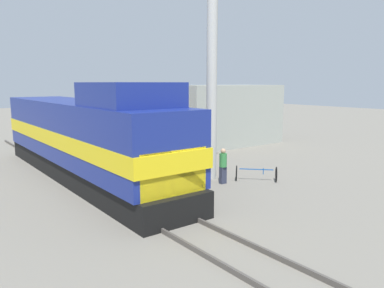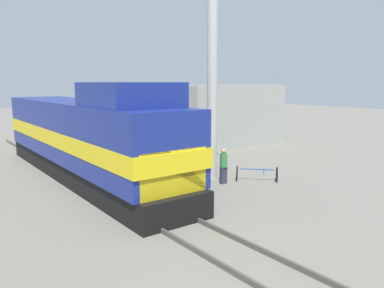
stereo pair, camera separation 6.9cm
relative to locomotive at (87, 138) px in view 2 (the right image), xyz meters
name	(u,v)px [view 2 (the right image)]	position (x,y,z in m)	size (l,w,h in m)	color
ground_plane	(102,186)	(0.00, -1.54, -1.98)	(120.00, 120.00, 0.00)	slate
rail_near	(86,187)	(-0.72, -1.54, -1.90)	(0.08, 33.17, 0.15)	#4C4742
rail_far	(116,182)	(0.72, -1.54, -1.90)	(0.08, 33.17, 0.15)	#4C4742
locomotive	(87,138)	(0.00, 0.00, 0.00)	(3.04, 16.30, 4.59)	black
utility_pole	(212,62)	(4.80, -3.48, 3.53)	(1.80, 0.49, 10.92)	#B2B2AD
vendor_umbrella	(176,136)	(4.23, -1.26, -0.12)	(2.40, 2.40, 2.13)	#4C4C4C
billboard_sign	(135,110)	(4.87, 4.24, 0.89)	(2.34, 0.12, 3.70)	#595959
shrub_cluster	(177,163)	(4.36, -1.19, -1.56)	(0.84, 0.84, 0.84)	#236028
person_bystander	(223,165)	(4.62, -4.53, -1.09)	(0.34, 0.34, 1.64)	#2D3347
bicycle	(257,173)	(6.17, -5.16, -1.61)	(1.83, 1.86, 0.71)	black
building_block_distant	(226,115)	(12.20, 3.73, 0.23)	(8.49, 4.05, 4.42)	#999E93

